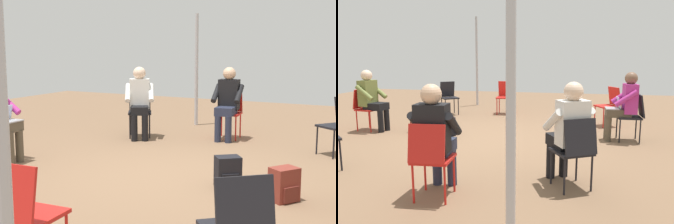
# 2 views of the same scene
# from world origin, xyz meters

# --- Properties ---
(ground_plane) EXTENTS (15.59, 15.59, 0.00)m
(ground_plane) POSITION_xyz_m (0.00, 0.00, 0.00)
(ground_plane) COLOR brown
(chair_southeast) EXTENTS (0.55, 0.57, 0.85)m
(chair_southeast) POSITION_xyz_m (1.65, -2.26, 0.50)
(chair_southeast) COLOR red
(chair_southeast) RESTS_ON ground
(chair_west) EXTENTS (0.47, 0.43, 0.85)m
(chair_west) POSITION_xyz_m (-2.65, -0.07, 0.50)
(chair_west) COLOR red
(chair_west) RESTS_ON ground
(chair_east) EXTENTS (0.46, 0.42, 0.85)m
(chair_east) POSITION_xyz_m (2.70, 0.30, 0.50)
(chair_east) COLOR red
(chair_east) RESTS_ON ground
(chair_southwest) EXTENTS (0.57, 0.55, 0.85)m
(chair_southwest) POSITION_xyz_m (-2.06, -1.54, 0.50)
(chair_southwest) COLOR black
(chair_southwest) RESTS_ON ground
(chair_north) EXTENTS (0.45, 0.49, 0.85)m
(chair_north) POSITION_xyz_m (0.18, 2.68, 0.50)
(chair_north) COLOR red
(chair_north) RESTS_ON ground
(chair_northeast) EXTENTS (0.58, 0.58, 0.85)m
(chair_northeast) POSITION_xyz_m (2.29, 1.71, 0.50)
(chair_northeast) COLOR black
(chair_northeast) RESTS_ON ground
(chair_south) EXTENTS (0.42, 0.45, 0.85)m
(chair_south) POSITION_xyz_m (0.38, -2.55, 0.50)
(chair_south) COLOR black
(chair_south) RESTS_ON ground
(person_with_laptop) EXTENTS (0.51, 0.53, 1.24)m
(person_with_laptop) POSITION_xyz_m (0.38, -2.38, 0.69)
(person_with_laptop) COLOR #4C4233
(person_with_laptop) RESTS_ON ground
(person_in_white) EXTENTS (0.63, 0.62, 1.24)m
(person_in_white) POSITION_xyz_m (-1.92, -1.46, 0.69)
(person_in_white) COLOR black
(person_in_white) RESTS_ON ground
(person_in_black) EXTENTS (0.54, 0.52, 1.24)m
(person_in_black) POSITION_xyz_m (-2.49, -0.06, 0.69)
(person_in_black) COLOR #23283D
(person_in_black) RESTS_ON ground
(person_in_olive) EXTENTS (0.54, 0.55, 1.24)m
(person_in_olive) POSITION_xyz_m (0.16, 2.51, 0.69)
(person_in_olive) COLOR black
(person_in_olive) RESTS_ON ground
(backpack_near_laptop_user) EXTENTS (0.34, 0.33, 0.36)m
(backpack_near_laptop_user) POSITION_xyz_m (0.25, 1.55, 0.16)
(backpack_near_laptop_user) COLOR maroon
(backpack_near_laptop_user) RESTS_ON ground
(backpack_by_empty_chair) EXTENTS (0.33, 0.34, 0.36)m
(backpack_by_empty_chair) POSITION_xyz_m (0.05, 0.86, 0.16)
(backpack_by_empty_chair) COLOR black
(backpack_by_empty_chair) RESTS_ON ground
(tent_pole_near) EXTENTS (0.07, 0.07, 2.67)m
(tent_pole_near) POSITION_xyz_m (3.96, 1.45, 1.33)
(tent_pole_near) COLOR #B2B2B7
(tent_pole_near) RESTS_ON ground
(tent_pole_far) EXTENTS (0.07, 0.07, 2.22)m
(tent_pole_far) POSITION_xyz_m (-3.56, -1.10, 1.11)
(tent_pole_far) COLOR #B2B2B7
(tent_pole_far) RESTS_ON ground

